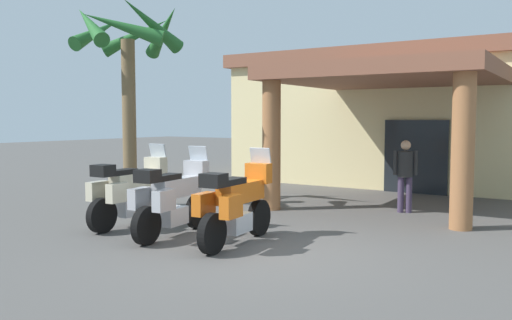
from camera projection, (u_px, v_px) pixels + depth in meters
name	position (u px, v px, depth m)	size (l,w,h in m)	color
ground_plane	(259.00, 252.00, 8.49)	(80.00, 80.00, 0.00)	#514F4C
motel_building	(441.00, 117.00, 17.42)	(13.52, 11.51, 4.33)	beige
motorcycle_cream	(130.00, 191.00, 10.46)	(0.73, 2.21, 1.61)	black
motorcycle_silver	(172.00, 198.00, 9.55)	(0.77, 2.21, 1.61)	black
motorcycle_orange	(236.00, 204.00, 8.92)	(0.74, 2.21, 1.61)	black
pedestrian	(405.00, 171.00, 11.97)	(0.50, 0.32, 1.65)	#3F334C
palm_tree_roadside	(128.00, 52.00, 12.59)	(2.74, 2.80, 4.91)	brown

